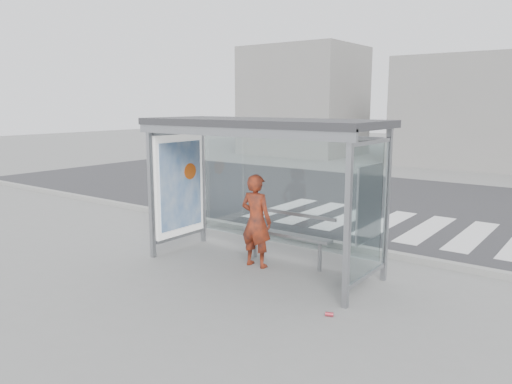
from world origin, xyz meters
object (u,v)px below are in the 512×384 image
person (256,221)px  bench (287,234)px  soda_can (329,314)px  bus_shelter (245,155)px

person → bench: size_ratio=0.93×
person → soda_can: bearing=149.9°
person → soda_can: (2.09, -1.14, -0.80)m
bench → soda_can: bench is taller
bus_shelter → soda_can: 3.26m
bus_shelter → soda_can: size_ratio=38.32×
person → bench: person is taller
bus_shelter → person: bus_shelter is taller
bench → bus_shelter: bearing=-144.1°
person → soda_can: person is taller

